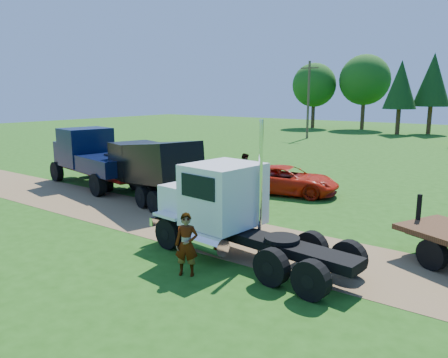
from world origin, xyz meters
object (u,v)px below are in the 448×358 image
Objects in this scene: navy_truck at (91,156)px; spectator_a at (187,245)px; orange_pickup at (288,180)px; white_semi_tractor at (225,209)px; black_dump_truck at (149,165)px.

navy_truck is 4.09× the size of spectator_a.
orange_pickup is at bearing 35.63° from navy_truck.
spectator_a is (0.21, -2.18, -0.59)m from white_semi_tractor.
navy_truck is (-12.95, 4.38, 0.14)m from white_semi_tractor.
navy_truck reaches higher than black_dump_truck.
white_semi_tractor reaches higher than spectator_a.
orange_pickup is 11.65m from spectator_a.
white_semi_tractor is 4.01× the size of spectator_a.
white_semi_tractor is at bearing -7.63° from navy_truck.
spectator_a reaches higher than orange_pickup.
black_dump_truck reaches higher than spectator_a.
black_dump_truck is 1.42× the size of orange_pickup.
white_semi_tractor is 9.52m from orange_pickup.
orange_pickup is 2.82× the size of spectator_a.
navy_truck is 14.72m from spectator_a.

